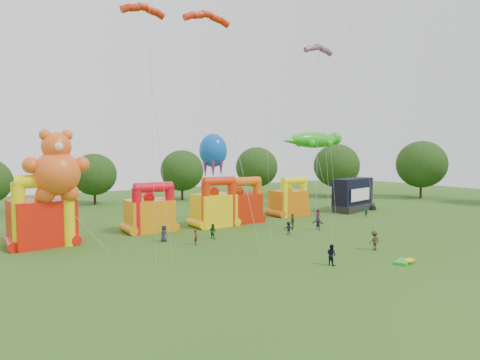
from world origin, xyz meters
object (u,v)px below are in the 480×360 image
bouncy_castle_2 (215,207)px  gecko_kite (322,173)px  bouncy_castle_0 (43,219)px  spectator_4 (293,221)px  teddy_bear_kite (68,192)px  stage_trailer (353,195)px  octopus_kite (217,167)px  spectator_0 (164,233)px

bouncy_castle_2 → gecko_kite: size_ratio=0.50×
bouncy_castle_0 → spectator_4: bearing=-13.1°
bouncy_castle_0 → bouncy_castle_2: 20.03m
teddy_bear_kite → gecko_kite: 38.01m
stage_trailer → teddy_bear_kite: size_ratio=0.73×
stage_trailer → octopus_kite: (-23.44, 2.10, 4.83)m
bouncy_castle_2 → gecko_kite: 20.10m
gecko_kite → spectator_0: size_ratio=7.40×
bouncy_castle_0 → teddy_bear_kite: teddy_bear_kite is taller
bouncy_castle_0 → spectator_0: 12.17m
teddy_bear_kite → gecko_kite: bearing=6.8°
bouncy_castle_2 → gecko_kite: (19.71, 1.56, 3.62)m
stage_trailer → spectator_0: stage_trailer is taller
gecko_kite → spectator_0: gecko_kite is taller
spectator_0 → teddy_bear_kite: bearing=147.3°
bouncy_castle_0 → bouncy_castle_2: bearing=1.1°
octopus_kite → spectator_0: (-10.60, -7.36, -6.48)m
spectator_0 → spectator_4: bearing=-24.2°
bouncy_castle_0 → bouncy_castle_2: size_ratio=1.14×
octopus_kite → spectator_0: bearing=-145.2°
bouncy_castle_2 → teddy_bear_kite: (-18.03, -2.91, 3.15)m
teddy_bear_kite → octopus_kite: (19.64, 5.11, 1.77)m
stage_trailer → gecko_kite: gecko_kite is taller
bouncy_castle_2 → octopus_kite: octopus_kite is taller
bouncy_castle_2 → octopus_kite: 5.63m
bouncy_castle_2 → octopus_kite: (1.61, 2.20, 4.92)m
octopus_kite → spectator_4: size_ratio=6.54×
bouncy_castle_0 → teddy_bear_kite: 4.29m
stage_trailer → teddy_bear_kite: bearing=-176.0°
spectator_0 → gecko_kite: bearing=-5.7°
octopus_kite → spectator_4: 12.31m
teddy_bear_kite → spectator_4: (25.23, -3.77, -4.66)m
bouncy_castle_0 → bouncy_castle_2: (20.02, 0.37, -0.32)m
bouncy_castle_2 → stage_trailer: (25.05, 0.10, 0.09)m
bouncy_castle_2 → bouncy_castle_0: bearing=-178.9°
bouncy_castle_2 → spectator_4: 9.93m
bouncy_castle_2 → stage_trailer: bouncy_castle_2 is taller
spectator_0 → spectator_4: spectator_4 is taller
bouncy_castle_0 → octopus_kite: 22.26m
gecko_kite → stage_trailer: bearing=-15.3°
octopus_kite → spectator_4: (5.59, -8.88, -6.43)m
bouncy_castle_0 → spectator_0: (11.03, -4.78, -1.88)m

